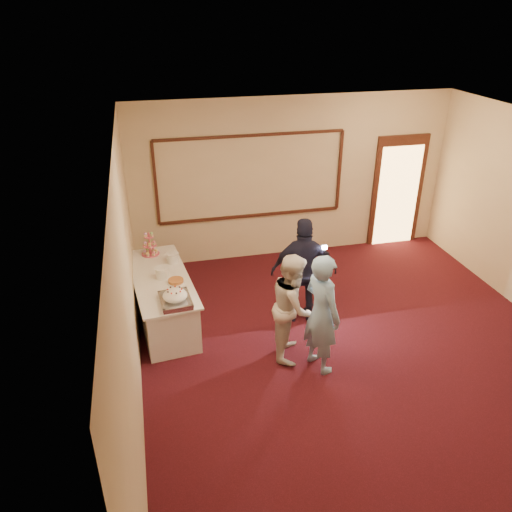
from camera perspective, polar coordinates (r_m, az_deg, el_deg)
The scene contains 14 objects.
floor at distance 7.18m, azimuth 12.24°, elevation -11.66°, with size 7.00×7.00×0.00m, color black.
room_walls at distance 6.14m, azimuth 14.07°, elevation 3.29°, with size 6.04×7.04×3.02m.
wall_molding at distance 9.10m, azimuth -0.56°, elevation 9.01°, with size 3.45×0.04×1.55m.
doorway at distance 10.28m, azimuth 15.85°, elevation 7.07°, with size 1.05×0.07×2.20m.
buffet_table at distance 7.74m, azimuth -10.61°, elevation -4.84°, with size 1.02×2.16×0.77m.
pavlova_tray at distance 6.84m, azimuth -9.22°, elevation -4.68°, with size 0.44×0.59×0.21m.
cupcake_stand at distance 8.19m, azimuth -12.05°, elevation 1.14°, with size 0.29×0.29×0.42m.
plate_stack_a at distance 7.49m, azimuth -10.67°, elevation -1.88°, with size 0.20×0.20×0.17m.
plate_stack_b at distance 7.90m, azimuth -9.49°, elevation -0.20°, with size 0.19×0.19×0.16m.
tart at distance 7.35m, azimuth -9.14°, elevation -2.86°, with size 0.26×0.26×0.05m.
man at distance 6.51m, azimuth 7.52°, elevation -6.54°, with size 0.61×0.40×1.68m, color #89B8E4.
woman at distance 6.76m, azimuth 4.28°, elevation -5.75°, with size 0.74×0.58×1.53m, color beige.
guest at distance 7.46m, azimuth 5.49°, elevation -1.73°, with size 0.98×0.41×1.68m, color black.
camera_flash at distance 7.21m, azimuth 7.84°, elevation 0.98°, with size 0.07×0.04×0.05m, color white.
Camera 1 is at (-2.71, -4.97, 4.42)m, focal length 35.00 mm.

